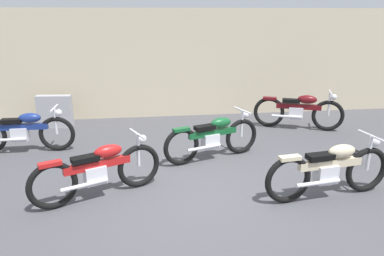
% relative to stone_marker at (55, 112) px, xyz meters
% --- Properties ---
extents(ground_plane, '(40.00, 40.00, 0.00)m').
position_rel_stone_marker_xyz_m(ground_plane, '(2.91, -3.66, -0.38)').
color(ground_plane, '#47474C').
extents(building_wall, '(18.00, 0.30, 2.72)m').
position_rel_stone_marker_xyz_m(building_wall, '(2.91, 0.77, 0.97)').
color(building_wall, beige).
rests_on(building_wall, ground_plane).
extents(stone_marker, '(0.81, 0.27, 0.77)m').
position_rel_stone_marker_xyz_m(stone_marker, '(0.00, 0.00, 0.00)').
color(stone_marker, '#9E9EA3').
rests_on(stone_marker, ground_plane).
extents(helmet, '(0.25, 0.25, 0.25)m').
position_rel_stone_marker_xyz_m(helmet, '(5.81, -2.96, -0.26)').
color(helmet, black).
rests_on(helmet, ground_plane).
extents(motorcycle_green, '(1.87, 0.82, 0.87)m').
position_rel_stone_marker_xyz_m(motorcycle_green, '(3.32, -2.42, 0.04)').
color(motorcycle_green, black).
rests_on(motorcycle_green, ground_plane).
extents(motorcycle_cream, '(2.01, 0.59, 0.90)m').
position_rel_stone_marker_xyz_m(motorcycle_cream, '(4.72, -4.09, 0.05)').
color(motorcycle_cream, black).
rests_on(motorcycle_cream, ground_plane).
extents(motorcycle_red, '(1.82, 0.96, 0.88)m').
position_rel_stone_marker_xyz_m(motorcycle_red, '(1.41, -3.64, 0.04)').
color(motorcycle_red, black).
rests_on(motorcycle_red, ground_plane).
extents(motorcycle_maroon, '(1.92, 0.94, 0.91)m').
position_rel_stone_marker_xyz_m(motorcycle_maroon, '(5.64, -0.87, 0.06)').
color(motorcycle_maroon, black).
rests_on(motorcycle_maroon, ground_plane).
extents(motorcycle_blue, '(1.96, 0.55, 0.88)m').
position_rel_stone_marker_xyz_m(motorcycle_blue, '(-0.24, -1.60, 0.04)').
color(motorcycle_blue, black).
rests_on(motorcycle_blue, ground_plane).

